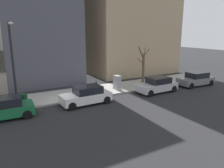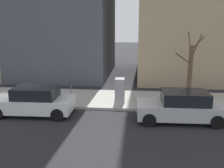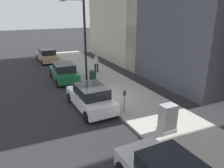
{
  "view_description": "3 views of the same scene",
  "coord_description": "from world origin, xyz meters",
  "views": [
    {
      "loc": [
        -17.35,
        5.86,
        6.01
      ],
      "look_at": [
        0.86,
        -4.48,
        0.9
      ],
      "focal_mm": 35.0,
      "sensor_mm": 36.0,
      "label": 1
    },
    {
      "loc": [
        -13.17,
        -6.37,
        4.62
      ],
      "look_at": [
        1.8,
        -4.81,
        1.11
      ],
      "focal_mm": 40.0,
      "sensor_mm": 36.0,
      "label": 2
    },
    {
      "loc": [
        -5.18,
        -12.65,
        5.85
      ],
      "look_at": [
        1.09,
        0.41,
        0.88
      ],
      "focal_mm": 35.0,
      "sensor_mm": 36.0,
      "label": 3
    }
  ],
  "objects": [
    {
      "name": "ground_plane",
      "position": [
        0.0,
        0.0,
        0.0
      ],
      "size": [
        120.0,
        120.0,
        0.0
      ],
      "primitive_type": "plane",
      "color": "#232326"
    },
    {
      "name": "sidewalk",
      "position": [
        2.0,
        0.0,
        0.07
      ],
      "size": [
        4.0,
        36.0,
        0.15
      ],
      "primitive_type": "cube",
      "color": "#9E9B93",
      "rests_on": "ground"
    },
    {
      "name": "parked_car_silver",
      "position": [
        -1.15,
        -8.55,
        0.74
      ],
      "size": [
        2.03,
        4.25,
        1.52
      ],
      "rotation": [
        0.0,
        0.0,
        0.03
      ],
      "color": "#B7B7BC",
      "rests_on": "ground"
    },
    {
      "name": "parked_car_white",
      "position": [
        -1.01,
        -0.93,
        0.74
      ],
      "size": [
        2.04,
        4.25,
        1.52
      ],
      "rotation": [
        0.0,
        0.0,
        0.03
      ],
      "color": "white",
      "rests_on": "ground"
    },
    {
      "name": "parking_meter",
      "position": [
        0.45,
        -2.56,
        0.98
      ],
      "size": [
        0.14,
        0.1,
        1.35
      ],
      "color": "slate",
      "rests_on": "sidewalk"
    },
    {
      "name": "utility_box",
      "position": [
        1.3,
        -5.34,
        0.85
      ],
      "size": [
        0.83,
        0.61,
        1.43
      ],
      "color": "#A8A399",
      "rests_on": "sidewalk"
    },
    {
      "name": "bare_tree",
      "position": [
        2.63,
        -9.64,
        2.04
      ],
      "size": [
        1.21,
        1.7,
        4.14
      ],
      "color": "brown",
      "rests_on": "sidewalk"
    }
  ]
}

